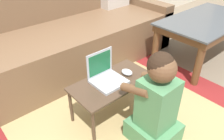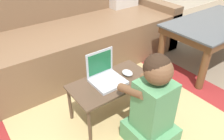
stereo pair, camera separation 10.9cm
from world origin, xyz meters
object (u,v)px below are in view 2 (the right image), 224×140
object	(u,v)px
coffee_table	(215,28)
computer_mouse	(127,73)
laptop_desk	(112,85)
person_seated	(153,108)
couch	(78,38)
laptop	(106,77)

from	to	relation	value
coffee_table	computer_mouse	size ratio (longest dim) A/B	11.82
laptop_desk	person_seated	world-z (taller)	person_seated
laptop_desk	computer_mouse	bearing A→B (deg)	0.02
laptop_desk	person_seated	bearing A→B (deg)	-82.45
laptop_desk	person_seated	distance (m)	0.38
coffee_table	person_seated	world-z (taller)	person_seated
couch	computer_mouse	distance (m)	0.93
coffee_table	couch	bearing A→B (deg)	142.24
person_seated	couch	bearing A→B (deg)	82.16
couch	laptop_desk	distance (m)	0.96
laptop	laptop_desk	bearing A→B (deg)	-44.59
computer_mouse	person_seated	world-z (taller)	person_seated
laptop	person_seated	distance (m)	0.42
coffee_table	laptop_desk	world-z (taller)	coffee_table
laptop	coffee_table	bearing A→B (deg)	0.19
laptop_desk	couch	bearing A→B (deg)	76.11
laptop_desk	laptop	size ratio (longest dim) A/B	2.73
couch	person_seated	size ratio (longest dim) A/B	3.28
couch	coffee_table	world-z (taller)	couch
computer_mouse	couch	bearing A→B (deg)	85.26
laptop_desk	laptop	bearing A→B (deg)	135.41
couch	computer_mouse	xyz separation A→B (m)	(-0.08, -0.93, 0.06)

